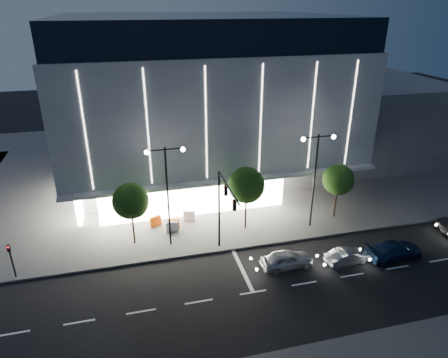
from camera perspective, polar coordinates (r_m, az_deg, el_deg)
name	(u,v)px	position (r m, az deg, el deg)	size (l,w,h in m)	color
ground	(221,284)	(30.78, -0.38, -14.73)	(160.00, 160.00, 0.00)	black
sidewalk_museum	(215,162)	(52.17, -1.36, 2.43)	(70.00, 40.00, 0.15)	#474747
museum	(200,95)	(47.51, -3.43, 11.83)	(30.00, 25.80, 18.00)	#4C4C51
annex_building	(363,115)	(58.72, 19.23, 8.63)	(16.00, 20.00, 10.00)	#4C4C51
traffic_mast	(223,202)	(30.96, -0.08, -3.37)	(0.33, 5.89, 7.07)	black
street_lamp_west	(167,183)	(32.31, -8.14, -0.57)	(3.16, 0.36, 9.00)	black
street_lamp_east	(316,168)	(35.82, 12.95, 1.57)	(3.16, 0.36, 9.00)	black
ped_signal_far	(11,257)	(34.09, -28.13, -9.84)	(0.22, 0.24, 3.00)	black
tree_left	(131,203)	(33.95, -13.15, -3.33)	(3.02, 3.02, 5.72)	black
tree_mid	(247,187)	(35.19, 3.23, -1.14)	(3.25, 3.25, 6.15)	black
tree_right	(338,181)	(38.83, 16.01, -0.31)	(2.91, 2.91, 5.51)	black
car_lead	(287,259)	(32.40, 8.97, -11.26)	(1.69, 4.20, 1.43)	#A9ADB1
car_second	(348,256)	(33.98, 17.29, -10.51)	(1.32, 3.78, 1.25)	gray
car_third	(394,250)	(35.86, 23.16, -9.34)	(1.98, 4.87, 1.41)	#14274B
barrier_a	(173,224)	(36.94, -7.25, -6.46)	(1.10, 0.25, 1.00)	orange
barrier_b	(172,227)	(36.59, -7.40, -6.79)	(1.10, 0.25, 1.00)	#B9B9B9
barrier_c	(156,221)	(37.71, -9.75, -5.96)	(1.10, 0.25, 1.00)	#CF530B
barrier_d	(189,216)	(38.21, -4.98, -5.24)	(1.10, 0.25, 1.00)	white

